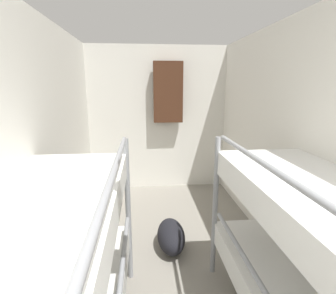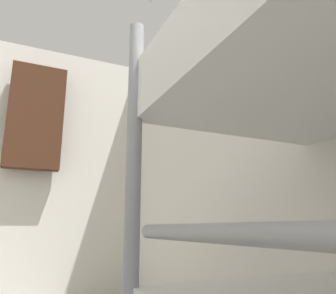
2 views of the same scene
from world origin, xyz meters
TOP-DOWN VIEW (x-y plane):
  - wall_left at (-1.10, 2.26)m, footprint 0.06×4.65m
  - wall_right at (1.10, 2.26)m, footprint 0.06×4.65m
  - wall_back at (0.00, 4.56)m, footprint 2.26×0.06m
  - bunk_stack_right_near at (0.72, 1.44)m, footprint 0.73×1.89m
  - duffel_bag at (0.03, 2.80)m, footprint 0.28×0.54m
  - hanging_coat at (0.15, 4.41)m, footprint 0.44×0.12m

SIDE VIEW (x-z plane):
  - duffel_bag at x=0.03m, z-range 0.00..0.28m
  - bunk_stack_right_near at x=0.72m, z-range 0.08..1.36m
  - wall_left at x=-1.10m, z-range 0.00..2.24m
  - wall_right at x=1.10m, z-range 0.00..2.24m
  - wall_back at x=0.00m, z-range 0.00..2.24m
  - hanging_coat at x=0.15m, z-range 1.09..1.99m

